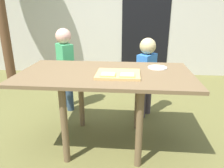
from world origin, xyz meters
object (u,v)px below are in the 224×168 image
pizza_slice_near_left (108,74)px  pizza_slice_near_right (127,75)px  child_left (65,63)px  cutting_board (118,74)px  plate_white_right (157,67)px  dining_table (105,82)px  child_right (146,72)px

pizza_slice_near_left → pizza_slice_near_right: bearing=-0.5°
child_left → cutting_board: bearing=-48.8°
plate_white_right → cutting_board: bearing=-143.0°
pizza_slice_near_left → cutting_board: bearing=43.0°
pizza_slice_near_right → plate_white_right: 0.45m
cutting_board → child_left: 1.10m
pizza_slice_near_right → pizza_slice_near_left: same height
cutting_board → plate_white_right: (0.36, 0.27, -0.01)m
dining_table → cutting_board: cutting_board is taller
plate_white_right → dining_table: bearing=-158.6°
pizza_slice_near_left → dining_table: bearing=104.9°
child_left → pizza_slice_near_right: bearing=-48.4°
pizza_slice_near_left → child_right: child_right is taller
child_left → pizza_slice_near_left: bearing=-54.5°
pizza_slice_near_left → child_left: 1.11m
pizza_slice_near_left → child_left: child_left is taller
pizza_slice_near_left → plate_white_right: pizza_slice_near_left is taller
cutting_board → pizza_slice_near_left: size_ratio=2.99×
child_left → child_right: size_ratio=1.09×
child_right → plate_white_right: bearing=-81.2°
pizza_slice_near_right → pizza_slice_near_left: bearing=179.5°
child_left → plate_white_right: bearing=-27.0°
pizza_slice_near_right → plate_white_right: size_ratio=0.69×
pizza_slice_near_right → child_right: (0.21, 0.79, -0.20)m
cutting_board → pizza_slice_near_left: 0.11m
child_left → child_right: bearing=-6.0°
plate_white_right → child_right: child_right is taller
dining_table → child_right: size_ratio=1.60×
cutting_board → child_left: (-0.72, 0.82, -0.12)m
cutting_board → plate_white_right: cutting_board is taller
child_left → dining_table: bearing=-51.0°
plate_white_right → child_left: child_left is taller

